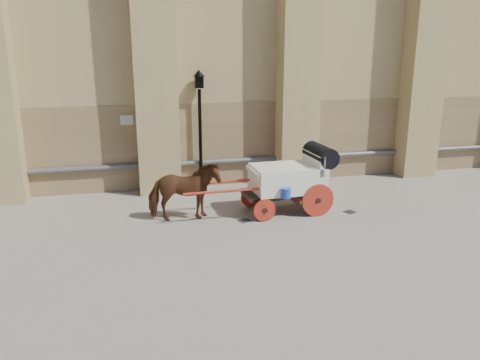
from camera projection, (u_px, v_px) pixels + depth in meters
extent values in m
plane|color=gray|center=(206.00, 225.00, 13.23)|extent=(90.00, 90.00, 0.00)
cube|color=#987856|center=(240.00, 143.00, 17.19)|extent=(44.00, 0.35, 3.00)
cylinder|color=#59595B|center=(242.00, 160.00, 17.09)|extent=(42.00, 0.18, 0.18)
cube|color=beige|center=(127.00, 120.00, 15.83)|extent=(0.42, 0.04, 0.32)
imported|color=brown|center=(184.00, 192.00, 13.38)|extent=(2.05, 0.97, 1.71)
cube|color=black|center=(284.00, 192.00, 14.20)|extent=(2.45, 1.16, 0.13)
cube|color=white|center=(287.00, 178.00, 14.11)|extent=(2.12, 1.43, 0.77)
cube|color=white|center=(313.00, 162.00, 14.20)|extent=(0.20, 1.38, 0.61)
cube|color=white|center=(258.00, 171.00, 13.80)|extent=(0.41, 1.22, 0.11)
cylinder|color=black|center=(320.00, 155.00, 14.20)|extent=(0.65, 1.39, 0.62)
cylinder|color=#AF2A1A|center=(318.00, 200.00, 13.80)|extent=(0.99, 0.09, 0.99)
cylinder|color=#AF2A1A|center=(300.00, 188.00, 15.07)|extent=(0.99, 0.09, 0.99)
cylinder|color=#AF2A1A|center=(265.00, 210.00, 13.42)|extent=(0.66, 0.08, 0.66)
cylinder|color=#AF2A1A|center=(251.00, 197.00, 14.70)|extent=(0.66, 0.08, 0.66)
cylinder|color=#AF2A1A|center=(229.00, 191.00, 13.19)|extent=(2.65, 0.14, 0.08)
cylinder|color=#AF2A1A|center=(222.00, 182.00, 14.11)|extent=(2.65, 0.14, 0.08)
cylinder|color=blue|center=(286.00, 193.00, 13.36)|extent=(0.29, 0.29, 0.29)
cylinder|color=black|center=(200.00, 140.00, 16.38)|extent=(0.12, 0.12, 3.51)
cone|color=black|center=(201.00, 183.00, 16.79)|extent=(0.35, 0.35, 0.35)
cube|color=black|center=(199.00, 82.00, 15.85)|extent=(0.27, 0.27, 0.41)
cone|color=black|center=(199.00, 73.00, 15.77)|extent=(0.39, 0.39, 0.23)
cube|color=black|center=(244.00, 221.00, 13.54)|extent=(0.40, 0.40, 0.01)
cube|color=black|center=(350.00, 212.00, 14.27)|extent=(0.42, 0.42, 0.01)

